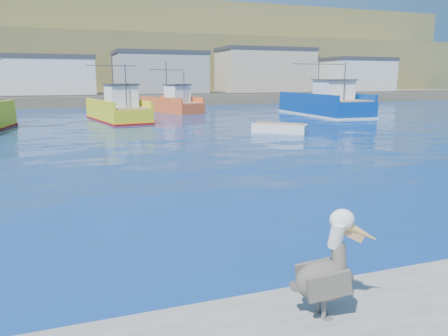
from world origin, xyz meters
name	(u,v)px	position (x,y,z in m)	size (l,w,h in m)	color
ground	(301,242)	(0.00, 0.00, 0.00)	(260.00, 260.00, 0.00)	navy
dock_bollards	(421,268)	(0.60, -3.40, 0.65)	(36.20, 0.20, 0.30)	#4C4C4C
far_shore	(87,59)	(0.00, 109.20, 8.98)	(200.00, 81.00, 24.00)	brown
trawler_yellow_b	(118,111)	(-0.73, 35.03, 1.02)	(5.58, 11.33, 6.46)	yellow
trawler_blue	(325,105)	(22.53, 34.47, 1.18)	(6.69, 14.08, 6.85)	navy
boat_orange	(173,103)	(6.97, 44.51, 1.07)	(6.65, 9.78, 6.19)	#E35325
skiff_mid	(280,129)	(9.97, 20.96, 0.29)	(4.05, 3.89, 0.91)	silver
pelican	(328,271)	(-1.86, -4.03, 1.23)	(1.39, 0.70, 1.72)	#595451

